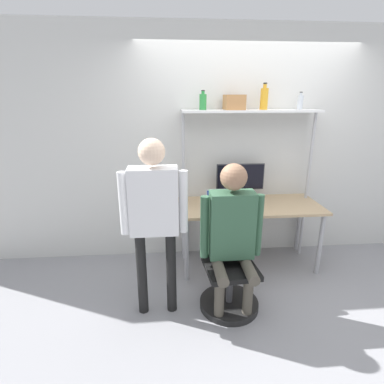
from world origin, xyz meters
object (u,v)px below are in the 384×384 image
(cell_phone, at_px, (242,210))
(monitor, at_px, (240,180))
(laptop, at_px, (219,204))
(person_standing, at_px, (154,208))
(bottle_green, at_px, (203,102))
(bottle_clear, at_px, (300,102))
(storage_box, at_px, (234,102))
(person_seated, at_px, (232,228))
(bottle_amber, at_px, (264,98))
(office_chair, at_px, (229,279))

(cell_phone, bearing_deg, monitor, 81.74)
(laptop, relative_size, person_standing, 0.18)
(laptop, xyz_separation_m, bottle_green, (-0.16, 0.28, 1.06))
(bottle_clear, distance_m, bottle_green, 1.08)
(cell_phone, xyz_separation_m, storage_box, (-0.06, 0.35, 1.11))
(person_seated, relative_size, bottle_amber, 5.02)
(monitor, bearing_deg, office_chair, -108.08)
(cell_phone, relative_size, bottle_clear, 0.80)
(bottle_amber, xyz_separation_m, bottle_green, (-0.67, 0.00, -0.03))
(person_seated, xyz_separation_m, bottle_clear, (0.92, 0.94, 1.05))
(laptop, xyz_separation_m, person_seated, (0.00, -0.67, 0.01))
(bottle_green, bearing_deg, cell_phone, -41.15)
(cell_phone, distance_m, office_chair, 0.78)
(monitor, bearing_deg, bottle_clear, -0.73)
(bottle_green, bearing_deg, bottle_amber, 0.00)
(office_chair, relative_size, person_standing, 0.55)
(monitor, height_order, person_standing, person_standing)
(person_standing, bearing_deg, bottle_green, 60.85)
(monitor, xyz_separation_m, bottle_green, (-0.45, -0.01, 0.88))
(person_standing, xyz_separation_m, bottle_amber, (1.19, 0.93, 0.88))
(monitor, xyz_separation_m, laptop, (-0.29, -0.28, -0.19))
(person_standing, bearing_deg, cell_phone, 32.37)
(monitor, xyz_separation_m, office_chair, (-0.30, -0.91, -0.73))
(bottle_clear, bearing_deg, person_standing, -149.69)
(office_chair, bearing_deg, bottle_clear, 44.37)
(bottle_amber, bearing_deg, cell_phone, -127.46)
(bottle_clear, bearing_deg, cell_phone, -152.64)
(bottle_amber, height_order, bottle_green, bottle_amber)
(cell_phone, distance_m, bottle_green, 1.24)
(person_standing, bearing_deg, person_seated, -0.97)
(person_seated, bearing_deg, laptop, 90.05)
(cell_phone, bearing_deg, bottle_amber, 52.54)
(monitor, distance_m, bottle_clear, 1.07)
(person_standing, bearing_deg, bottle_clear, 30.31)
(laptop, xyz_separation_m, cell_phone, (0.24, -0.07, -0.05))
(cell_phone, height_order, person_seated, person_seated)
(bottle_amber, distance_m, storage_box, 0.33)
(bottle_amber, relative_size, storage_box, 1.21)
(monitor, relative_size, office_chair, 0.63)
(laptop, relative_size, cell_phone, 1.93)
(bottle_green, bearing_deg, person_seated, -80.44)
(office_chair, distance_m, bottle_clear, 2.05)
(bottle_clear, height_order, storage_box, bottle_clear)
(office_chair, bearing_deg, bottle_green, 99.79)
(laptop, bearing_deg, bottle_clear, 16.72)
(bottle_amber, xyz_separation_m, storage_box, (-0.33, 0.00, -0.04))
(person_seated, relative_size, bottle_green, 6.90)
(monitor, bearing_deg, cell_phone, -98.26)
(person_seated, height_order, bottle_clear, bottle_clear)
(storage_box, bearing_deg, bottle_clear, -0.00)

